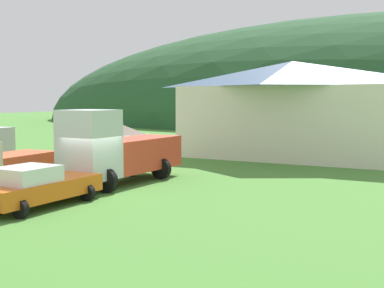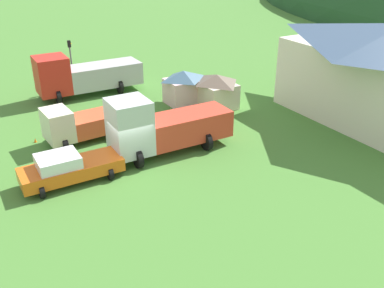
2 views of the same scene
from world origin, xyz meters
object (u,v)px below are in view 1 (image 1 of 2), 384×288
at_px(play_shed_cream, 122,143).
at_px(play_shed_pink, 81,143).
at_px(tow_truck_silver, 116,150).
at_px(traffic_cone_mid_row, 55,197).
at_px(service_pickup_orange, 37,186).
at_px(depot_building, 292,108).

xyz_separation_m(play_shed_cream, play_shed_pink, (-1.86, -1.79, 0.04)).
distance_m(tow_truck_silver, traffic_cone_mid_row, 4.28).
bearing_deg(service_pickup_orange, depot_building, 171.52).
relative_size(depot_building, traffic_cone_mid_row, 30.62).
distance_m(play_shed_cream, play_shed_pink, 2.58).
height_order(tow_truck_silver, traffic_cone_mid_row, tow_truck_silver).
distance_m(play_shed_cream, tow_truck_silver, 8.63).
relative_size(service_pickup_orange, traffic_cone_mid_row, 10.41).
bearing_deg(play_shed_cream, depot_building, 44.72).
xyz_separation_m(depot_building, traffic_cone_mid_row, (-3.97, -19.52, -3.51)).
bearing_deg(depot_building, play_shed_pink, -135.44).
bearing_deg(traffic_cone_mid_row, tow_truck_silver, 85.87).
relative_size(play_shed_cream, tow_truck_silver, 0.42).
distance_m(play_shed_pink, service_pickup_orange, 13.26).
xyz_separation_m(depot_building, play_shed_cream, (-8.63, -8.54, -2.22)).
bearing_deg(depot_building, traffic_cone_mid_row, -101.50).
bearing_deg(play_shed_pink, play_shed_cream, 43.83).
distance_m(play_shed_cream, service_pickup_orange, 13.94).
relative_size(play_shed_cream, play_shed_pink, 1.11).
distance_m(play_shed_cream, traffic_cone_mid_row, 11.99).
bearing_deg(traffic_cone_mid_row, depot_building, 78.50).
bearing_deg(service_pickup_orange, play_shed_pink, -146.37).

